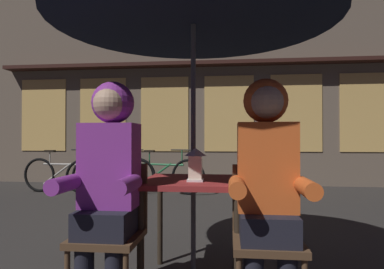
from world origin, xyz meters
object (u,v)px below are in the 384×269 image
(bicycle_second, at_px, (111,175))
(lantern, at_px, (195,164))
(person_right_hooded, at_px, (267,171))
(bicycle_third, at_px, (163,175))
(potted_plant, at_px, (103,161))
(person_left_hooded, at_px, (108,169))
(chair_right, at_px, (266,230))
(bicycle_nearest, at_px, (63,175))
(cafe_table, at_px, (193,193))
(chair_left, at_px, (112,225))

(bicycle_second, bearing_deg, lantern, -62.21)
(person_right_hooded, distance_m, bicycle_third, 4.52)
(bicycle_second, height_order, potted_plant, potted_plant)
(person_left_hooded, relative_size, person_right_hooded, 1.00)
(chair_right, distance_m, potted_plant, 5.78)
(lantern, distance_m, person_right_hooded, 0.55)
(potted_plant, bearing_deg, person_left_hooded, -68.28)
(person_left_hooded, bearing_deg, potted_plant, 111.72)
(bicycle_second, bearing_deg, bicycle_third, 10.85)
(chair_right, xyz_separation_m, bicycle_nearest, (-3.39, 4.05, -0.14))
(cafe_table, relative_size, potted_plant, 0.80)
(chair_right, bearing_deg, potted_plant, 120.80)
(person_left_hooded, height_order, bicycle_second, person_left_hooded)
(person_left_hooded, distance_m, person_right_hooded, 0.96)
(cafe_table, relative_size, person_right_hooded, 0.53)
(cafe_table, bearing_deg, chair_right, -37.55)
(bicycle_nearest, bearing_deg, chair_left, -59.05)
(lantern, relative_size, bicycle_third, 0.14)
(person_right_hooded, bearing_deg, lantern, 145.16)
(cafe_table, distance_m, lantern, 0.25)
(chair_left, distance_m, bicycle_nearest, 4.72)
(person_right_hooded, bearing_deg, cafe_table, 138.43)
(bicycle_third, xyz_separation_m, potted_plant, (-1.49, 0.78, 0.20))
(cafe_table, bearing_deg, chair_left, -142.45)
(person_right_hooded, xyz_separation_m, bicycle_third, (-1.47, 4.25, -0.50))
(person_left_hooded, bearing_deg, bicycle_third, 96.86)
(cafe_table, height_order, bicycle_third, bicycle_third)
(chair_right, relative_size, person_right_hooded, 0.62)
(lantern, bearing_deg, bicycle_nearest, 127.75)
(person_right_hooded, relative_size, potted_plant, 1.52)
(cafe_table, distance_m, chair_left, 0.62)
(person_right_hooded, xyz_separation_m, bicycle_nearest, (-3.39, 4.10, -0.50))
(lantern, distance_m, bicycle_second, 4.27)
(lantern, xyz_separation_m, bicycle_third, (-1.02, 3.93, -0.51))
(bicycle_third, bearing_deg, chair_left, -83.05)
(chair_right, distance_m, bicycle_third, 4.44)
(bicycle_nearest, height_order, bicycle_third, same)
(chair_right, bearing_deg, bicycle_second, 121.22)
(bicycle_nearest, bearing_deg, bicycle_third, 4.26)
(potted_plant, bearing_deg, cafe_table, -61.65)
(cafe_table, height_order, chair_right, chair_right)
(bicycle_second, relative_size, bicycle_third, 1.01)
(bicycle_third, height_order, potted_plant, potted_plant)
(person_left_hooded, bearing_deg, bicycle_second, 109.87)
(person_right_hooded, xyz_separation_m, potted_plant, (-2.96, 5.02, -0.30))
(cafe_table, xyz_separation_m, person_right_hooded, (0.48, -0.43, 0.21))
(chair_left, xyz_separation_m, person_left_hooded, (-0.00, -0.06, 0.36))
(person_left_hooded, relative_size, bicycle_second, 0.84)
(lantern, xyz_separation_m, person_left_hooded, (-0.51, -0.32, -0.01))
(person_right_hooded, distance_m, bicycle_second, 4.76)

